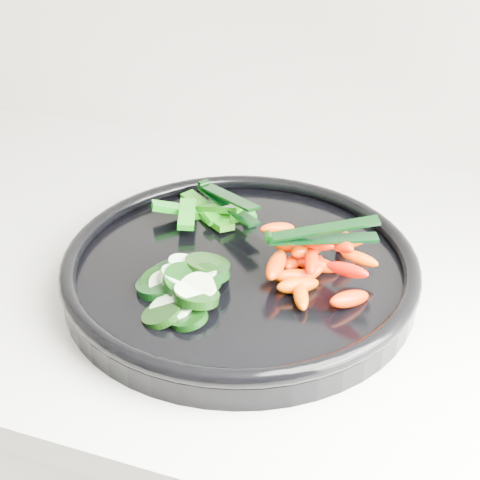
% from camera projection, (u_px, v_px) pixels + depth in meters
% --- Properties ---
extents(veggie_tray, '(0.39, 0.39, 0.04)m').
position_uv_depth(veggie_tray, '(240.00, 268.00, 0.71)').
color(veggie_tray, black).
rests_on(veggie_tray, counter).
extents(cucumber_pile, '(0.11, 0.14, 0.04)m').
position_uv_depth(cucumber_pile, '(182.00, 284.00, 0.66)').
color(cucumber_pile, black).
rests_on(cucumber_pile, veggie_tray).
extents(carrot_pile, '(0.13, 0.16, 0.06)m').
position_uv_depth(carrot_pile, '(313.00, 261.00, 0.68)').
color(carrot_pile, '#DD4800').
rests_on(carrot_pile, veggie_tray).
extents(pepper_pile, '(0.12, 0.10, 0.04)m').
position_uv_depth(pepper_pile, '(212.00, 212.00, 0.78)').
color(pepper_pile, '#1E6809').
rests_on(pepper_pile, veggie_tray).
extents(tong_carrot, '(0.11, 0.06, 0.02)m').
position_uv_depth(tong_carrot, '(320.00, 234.00, 0.66)').
color(tong_carrot, black).
rests_on(tong_carrot, carrot_pile).
extents(tong_pepper, '(0.10, 0.08, 0.02)m').
position_uv_depth(tong_pepper, '(226.00, 200.00, 0.77)').
color(tong_pepper, black).
rests_on(tong_pepper, pepper_pile).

